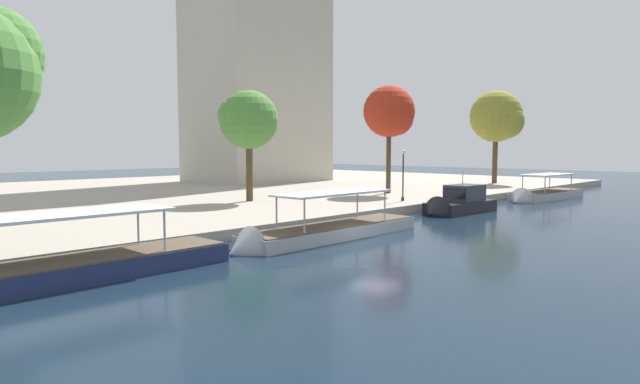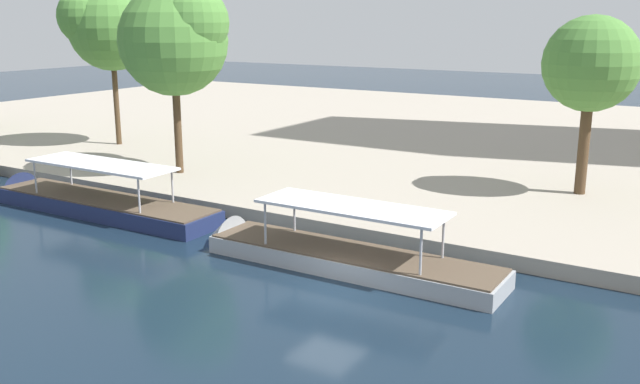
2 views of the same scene
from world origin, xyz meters
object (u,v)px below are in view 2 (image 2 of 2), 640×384
Objects in this scene: tree_3 at (587,64)px; tree_5 at (177,34)px; tour_boat_1 at (90,206)px; tour_boat_2 at (329,259)px; tree_4 at (108,26)px.

tree_5 is (-21.97, -7.12, 1.37)m from tree_3.
tour_boat_1 is 15.08m from tour_boat_2.
tree_5 is (10.89, -4.49, -0.35)m from tree_4.
tree_4 is at bearing -25.99° from tour_boat_2.
tree_3 reaches higher than tour_boat_2.
tree_4 reaches higher than tour_boat_1.
tree_5 reaches higher than tour_boat_2.
tree_4 is 1.04× the size of tree_5.
tour_boat_2 is 1.47× the size of tree_3.
tour_boat_2 is at bearing -27.73° from tree_5.
tree_4 is (-32.86, -2.63, 1.73)m from tree_3.
tour_boat_1 is 1.34× the size of tree_5.
tree_3 is 0.84× the size of tree_5.
tour_boat_1 is 27.19m from tree_3.
tour_boat_2 is 30.55m from tree_4.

